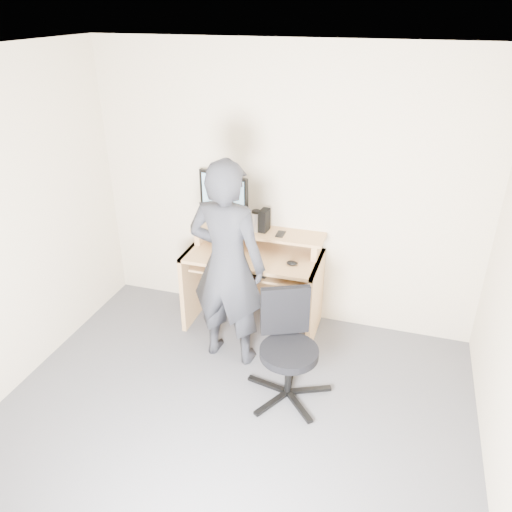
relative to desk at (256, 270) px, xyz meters
The scene contains 14 objects.
ground 1.64m from the desk, 82.55° to the right, with size 3.50×3.50×0.00m, color #5A595F.
back_wall 0.76m from the desk, 47.89° to the left, with size 3.50×0.02×2.50m, color beige.
ceiling 2.49m from the desk, 82.55° to the right, with size 3.50×3.50×0.02m, color white.
desk is the anchor object (origin of this frame).
monitor 0.74m from the desk, 163.86° to the left, with size 0.51×0.19×0.49m.
external_drive 0.47m from the desk, 60.70° to the left, with size 0.07×0.13×0.20m, color black.
travel_mug 0.46m from the desk, 104.24° to the left, with size 0.08×0.08×0.18m, color silver.
smartphone 0.43m from the desk, 14.37° to the left, with size 0.07×0.13×0.01m, color black.
charger 0.43m from the desk, behind, with size 0.04×0.04×0.04m, color black.
headphones 0.40m from the desk, 119.01° to the left, with size 0.16×0.16×0.02m, color silver.
keyboard 0.21m from the desk, 99.91° to the right, with size 0.46×0.18×0.03m, color black.
mouse 0.47m from the desk, 25.25° to the right, with size 0.10×0.06×0.04m, color black.
office_chair 1.01m from the desk, 58.93° to the right, with size 0.67×0.66×0.84m.
person 0.65m from the desk, 96.33° to the right, with size 0.64×0.42×1.75m, color black.
Camera 1 is at (0.98, -2.30, 2.75)m, focal length 35.00 mm.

